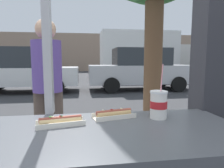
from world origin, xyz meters
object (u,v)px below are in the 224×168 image
at_px(hotdog_tray_far, 61,121).
at_px(parked_car_white, 25,70).
at_px(parked_car_silver, 140,69).
at_px(pedestrian, 48,83).
at_px(box_truck, 147,54).
at_px(hotdog_tray_near, 114,114).
at_px(soda_cup_left, 159,104).

height_order(hotdog_tray_far, parked_car_white, parked_car_white).
distance_m(parked_car_silver, pedestrian, 6.92).
xyz_separation_m(parked_car_white, box_truck, (6.82, 4.98, 0.82)).
bearing_deg(parked_car_silver, hotdog_tray_near, -107.42).
relative_size(soda_cup_left, box_truck, 0.05).
xyz_separation_m(hotdog_tray_near, parked_car_white, (-2.54, 7.40, -0.09)).
bearing_deg(box_truck, parked_car_silver, -111.38).
xyz_separation_m(soda_cup_left, parked_car_silver, (2.06, 7.45, -0.15)).
xyz_separation_m(hotdog_tray_near, box_truck, (4.27, 12.38, 0.73)).
bearing_deg(hotdog_tray_far, parked_car_white, 106.64).
bearing_deg(parked_car_silver, box_truck, 68.62).
bearing_deg(parked_car_white, parked_car_silver, 0.00).
bearing_deg(parked_car_white, box_truck, 36.14).
distance_m(hotdog_tray_near, hotdog_tray_far, 0.32).
distance_m(hotdog_tray_near, parked_car_white, 7.83).
xyz_separation_m(hotdog_tray_near, hotdog_tray_far, (-0.30, -0.10, 0.00)).
height_order(parked_car_silver, box_truck, box_truck).
bearing_deg(parked_car_silver, parked_car_white, -180.00).
xyz_separation_m(hotdog_tray_far, parked_car_white, (-2.24, 7.50, -0.09)).
relative_size(hotdog_tray_near, parked_car_white, 0.06).
xyz_separation_m(soda_cup_left, pedestrian, (-0.84, 1.16, 0.00)).
distance_m(parked_car_white, parked_car_silver, 4.87).
bearing_deg(box_truck, parked_car_white, -143.86).
relative_size(soda_cup_left, hotdog_tray_near, 1.21).
height_order(hotdog_tray_near, parked_car_silver, parked_car_silver).
xyz_separation_m(parked_car_white, parked_car_silver, (4.87, 0.00, 0.01)).
height_order(soda_cup_left, box_truck, box_truck).
distance_m(parked_car_white, box_truck, 8.48).
bearing_deg(parked_car_silver, hotdog_tray_far, -109.28).
bearing_deg(parked_car_white, pedestrian, -72.59).
height_order(soda_cup_left, parked_car_white, parked_car_white).
distance_m(soda_cup_left, parked_car_silver, 7.73).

